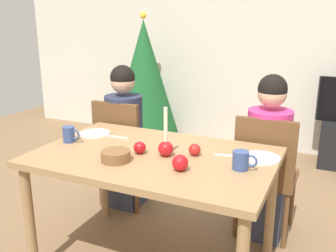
{
  "coord_description": "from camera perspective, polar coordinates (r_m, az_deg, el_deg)",
  "views": [
    {
      "loc": [
        0.95,
        -1.88,
        1.53
      ],
      "look_at": [
        0.0,
        0.2,
        0.87
      ],
      "focal_mm": 40.5,
      "sensor_mm": 36.0,
      "label": 1
    }
  ],
  "objects": [
    {
      "name": "bowl_walnuts",
      "position": [
        2.15,
        -7.88,
        -4.47
      ],
      "size": [
        0.17,
        0.17,
        0.06
      ],
      "primitive_type": "cylinder",
      "color": "brown",
      "rests_on": "dining_table"
    },
    {
      "name": "back_wall",
      "position": [
        4.58,
        12.9,
        12.91
      ],
      "size": [
        6.4,
        0.1,
        2.6
      ],
      "primitive_type": "cube",
      "color": "beige",
      "rests_on": "ground"
    },
    {
      "name": "apple_near_candle",
      "position": [
        2.24,
        -4.29,
        -3.26
      ],
      "size": [
        0.07,
        0.07,
        0.07
      ],
      "primitive_type": "sphere",
      "color": "#AE1318",
      "rests_on": "dining_table"
    },
    {
      "name": "person_right_child",
      "position": [
        2.72,
        14.68,
        -5.08
      ],
      "size": [
        0.3,
        0.3,
        1.17
      ],
      "color": "#33384C",
      "rests_on": "ground"
    },
    {
      "name": "christmas_tree",
      "position": [
        4.59,
        -3.59,
        7.25
      ],
      "size": [
        0.82,
        0.82,
        1.58
      ],
      "color": "brown",
      "rests_on": "ground"
    },
    {
      "name": "apple_by_left_plate",
      "position": [
        2.21,
        4.03,
        -3.57
      ],
      "size": [
        0.07,
        0.07,
        0.07
      ],
      "primitive_type": "sphere",
      "color": "red",
      "rests_on": "dining_table"
    },
    {
      "name": "plate_right",
      "position": [
        2.23,
        13.76,
        -4.67
      ],
      "size": [
        0.22,
        0.22,
        0.01
      ],
      "primitive_type": "cylinder",
      "color": "white",
      "rests_on": "dining_table"
    },
    {
      "name": "fork_left",
      "position": [
        2.57,
        -7.77,
        -1.61
      ],
      "size": [
        0.18,
        0.02,
        0.01
      ],
      "primitive_type": "cube",
      "rotation": [
        0.0,
        0.0,
        0.02
      ],
      "color": "silver",
      "rests_on": "dining_table"
    },
    {
      "name": "mug_right",
      "position": [
        2.04,
        10.97,
        -5.1
      ],
      "size": [
        0.13,
        0.09,
        0.1
      ],
      "color": "#33477F",
      "rests_on": "dining_table"
    },
    {
      "name": "apple_by_right_mug",
      "position": [
        2.0,
        1.84,
        -5.55
      ],
      "size": [
        0.09,
        0.09,
        0.09
      ],
      "primitive_type": "sphere",
      "color": "red",
      "rests_on": "dining_table"
    },
    {
      "name": "plate_left",
      "position": [
        2.66,
        -10.94,
        -1.09
      ],
      "size": [
        0.21,
        0.21,
        0.01
      ],
      "primitive_type": "cylinder",
      "color": "white",
      "rests_on": "dining_table"
    },
    {
      "name": "fork_right",
      "position": [
        2.24,
        9.35,
        -4.42
      ],
      "size": [
        0.18,
        0.05,
        0.01
      ],
      "primitive_type": "cube",
      "rotation": [
        0.0,
        0.0,
        0.21
      ],
      "color": "silver",
      "rests_on": "dining_table"
    },
    {
      "name": "chair_left",
      "position": [
        3.09,
        -6.82,
        -3.18
      ],
      "size": [
        0.4,
        0.4,
        0.9
      ],
      "color": "brown",
      "rests_on": "ground"
    },
    {
      "name": "candle_centerpiece",
      "position": [
        2.19,
        -0.31,
        -2.98
      ],
      "size": [
        0.09,
        0.09,
        0.29
      ],
      "color": "red",
      "rests_on": "dining_table"
    },
    {
      "name": "mug_left",
      "position": [
        2.52,
        -14.63,
        -1.21
      ],
      "size": [
        0.12,
        0.08,
        0.1
      ],
      "color": "#33477F",
      "rests_on": "dining_table"
    },
    {
      "name": "chair_right",
      "position": [
        2.71,
        14.47,
        -6.45
      ],
      "size": [
        0.4,
        0.4,
        0.9
      ],
      "color": "brown",
      "rests_on": "ground"
    },
    {
      "name": "person_left_child",
      "position": [
        3.1,
        -6.54,
        -2.0
      ],
      "size": [
        0.3,
        0.3,
        1.17
      ],
      "color": "#33384C",
      "rests_on": "ground"
    },
    {
      "name": "dining_table",
      "position": [
        2.27,
        -2.11,
        -6.21
      ],
      "size": [
        1.4,
        0.9,
        0.75
      ],
      "color": "#99754C",
      "rests_on": "ground"
    }
  ]
}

